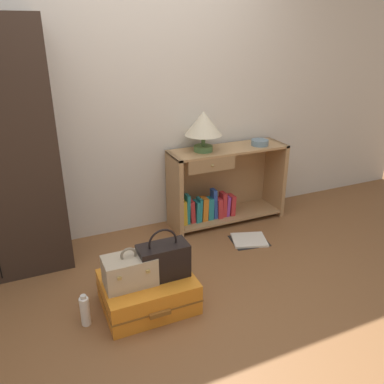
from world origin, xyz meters
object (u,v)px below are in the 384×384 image
(bookshelf, at_px, (222,187))
(bottle, at_px, (85,311))
(handbag, at_px, (163,260))
(bowl, at_px, (260,143))
(open_book_on_floor, at_px, (249,240))
(suitcase_large, at_px, (148,291))
(train_case, at_px, (130,270))
(table_lamp, at_px, (203,125))

(bookshelf, height_order, bottle, bookshelf)
(handbag, xyz_separation_m, bottle, (-0.53, 0.00, -0.24))
(bowl, xyz_separation_m, open_book_on_floor, (-0.33, -0.43, -0.76))
(suitcase_large, bearing_deg, bowl, 32.17)
(bookshelf, distance_m, suitcase_large, 1.45)
(bowl, height_order, train_case, bowl)
(open_book_on_floor, bearing_deg, bottle, -162.09)
(bottle, xyz_separation_m, open_book_on_floor, (1.52, 0.49, -0.10))
(train_case, xyz_separation_m, open_book_on_floor, (1.22, 0.49, -0.31))
(table_lamp, distance_m, train_case, 1.51)
(suitcase_large, xyz_separation_m, open_book_on_floor, (1.10, 0.47, -0.10))
(bookshelf, bearing_deg, train_case, -140.71)
(bowl, distance_m, bottle, 2.17)
(table_lamp, bearing_deg, train_case, -135.48)
(suitcase_large, relative_size, handbag, 1.72)
(train_case, distance_m, bottle, 0.38)
(table_lamp, xyz_separation_m, open_book_on_floor, (0.24, -0.47, -0.97))
(bottle, bearing_deg, train_case, 0.60)
(bowl, bearing_deg, table_lamp, 175.95)
(handbag, relative_size, bottle, 1.58)
(table_lamp, height_order, bottle, table_lamp)
(bookshelf, height_order, bowl, bowl)
(bowl, bearing_deg, train_case, -149.37)
(bookshelf, xyz_separation_m, handbag, (-0.96, -0.98, -0.01))
(table_lamp, height_order, handbag, table_lamp)
(bookshelf, relative_size, open_book_on_floor, 3.14)
(bookshelf, bearing_deg, handbag, -134.40)
(table_lamp, xyz_separation_m, bottle, (-1.28, -0.96, -0.88))
(bowl, relative_size, bottle, 0.73)
(bottle, bearing_deg, handbag, -0.50)
(suitcase_large, bearing_deg, table_lamp, 47.71)
(train_case, height_order, handbag, handbag)
(bookshelf, xyz_separation_m, bottle, (-1.49, -0.97, -0.25))
(bookshelf, height_order, table_lamp, table_lamp)
(bowl, xyz_separation_m, handbag, (-1.32, -0.92, -0.42))
(bookshelf, xyz_separation_m, bowl, (0.36, -0.05, 0.41))
(suitcase_large, xyz_separation_m, train_case, (-0.12, -0.02, 0.21))
(bookshelf, distance_m, table_lamp, 0.66)
(bowl, distance_m, train_case, 1.85)
(table_lamp, relative_size, suitcase_large, 0.59)
(train_case, relative_size, handbag, 0.93)
(bookshelf, xyz_separation_m, table_lamp, (-0.21, -0.01, 0.63))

